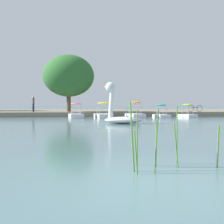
# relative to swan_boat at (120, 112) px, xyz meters

# --- Properties ---
(ground_plane) EXTENTS (530.86, 530.86, 0.00)m
(ground_plane) POSITION_rel_swan_boat_xyz_m (-1.33, -14.36, -0.76)
(ground_plane) COLOR slate
(shore_bank_far) EXTENTS (126.52, 18.71, 0.49)m
(shore_bank_far) POSITION_rel_swan_boat_xyz_m (-1.33, 19.47, -0.51)
(shore_bank_far) COLOR slate
(shore_bank_far) RESTS_ON ground_plane
(swan_boat) EXTENTS (2.71, 1.64, 2.82)m
(swan_boat) POSITION_rel_swan_boat_xyz_m (0.00, 0.00, 0.00)
(swan_boat) COLOR white
(swan_boat) RESTS_ON ground_plane
(pedal_boat_pink) EXTENTS (1.56, 2.18, 1.47)m
(pedal_boat_pink) POSITION_rel_swan_boat_xyz_m (-3.22, 8.30, -0.37)
(pedal_boat_pink) COLOR white
(pedal_boat_pink) RESTS_ON ground_plane
(pedal_boat_yellow) EXTENTS (1.80, 2.46, 1.51)m
(pedal_boat_yellow) POSITION_rel_swan_boat_xyz_m (-0.61, 8.20, -0.32)
(pedal_boat_yellow) COLOR white
(pedal_boat_yellow) RESTS_ON ground_plane
(pedal_boat_orange) EXTENTS (1.73, 2.52, 1.59)m
(pedal_boat_orange) POSITION_rel_swan_boat_xyz_m (2.44, 7.88, -0.32)
(pedal_boat_orange) COLOR white
(pedal_boat_orange) RESTS_ON ground_plane
(pedal_boat_teal) EXTENTS (1.42, 2.07, 1.34)m
(pedal_boat_teal) POSITION_rel_swan_boat_xyz_m (5.07, 7.98, -0.39)
(pedal_boat_teal) COLOR white
(pedal_boat_teal) RESTS_ON ground_plane
(pedal_boat_lime) EXTENTS (1.57, 2.05, 1.36)m
(pedal_boat_lime) POSITION_rel_swan_boat_xyz_m (7.77, 8.19, -0.36)
(pedal_boat_lime) COLOR white
(pedal_boat_lime) RESTS_ON ground_plane
(tree_broadleaf_right) EXTENTS (7.08, 6.90, 6.26)m
(tree_broadleaf_right) POSITION_rel_swan_boat_xyz_m (-4.15, 12.58, 3.68)
(tree_broadleaf_right) COLOR brown
(tree_broadleaf_right) RESTS_ON shore_bank_far
(person_on_path) EXTENTS (0.29, 0.29, 1.72)m
(person_on_path) POSITION_rel_swan_boat_xyz_m (-7.98, 12.54, 0.70)
(person_on_path) COLOR #23283D
(person_on_path) RESTS_ON shore_bank_far
(bicycle_parked) EXTENTS (1.73, 0.27, 0.73)m
(bicycle_parked) POSITION_rel_swan_boat_xyz_m (9.65, 10.90, 0.10)
(bicycle_parked) COLOR black
(bicycle_parked) RESTS_ON shore_bank_far
(reed_clump_foreground) EXTENTS (2.81, 1.19, 1.50)m
(reed_clump_foreground) POSITION_rel_swan_boat_xyz_m (-0.37, -13.60, -0.17)
(reed_clump_foreground) COLOR #4C7F33
(reed_clump_foreground) RESTS_ON ground_plane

